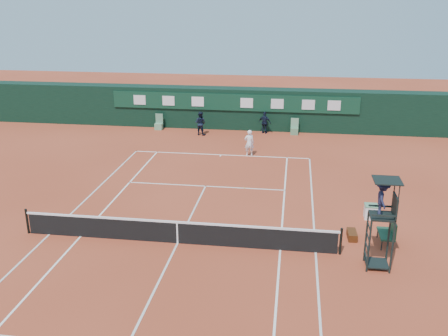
# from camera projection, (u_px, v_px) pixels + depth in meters

# --- Properties ---
(ground) EXTENTS (90.00, 90.00, 0.00)m
(ground) POSITION_uv_depth(u_px,v_px,m) (178.00, 243.00, 20.09)
(ground) COLOR #B3462A
(ground) RESTS_ON ground
(court_lines) EXTENTS (11.05, 23.85, 0.01)m
(court_lines) POSITION_uv_depth(u_px,v_px,m) (178.00, 243.00, 20.08)
(court_lines) COLOR white
(court_lines) RESTS_ON ground
(tennis_net) EXTENTS (12.90, 0.10, 1.10)m
(tennis_net) POSITION_uv_depth(u_px,v_px,m) (177.00, 232.00, 19.92)
(tennis_net) COLOR black
(tennis_net) RESTS_ON ground
(back_wall) EXTENTS (40.00, 1.65, 3.00)m
(back_wall) POSITION_uv_depth(u_px,v_px,m) (234.00, 108.00, 37.12)
(back_wall) COLOR black
(back_wall) RESTS_ON ground
(linesman_chair_left) EXTENTS (0.55, 0.50, 1.15)m
(linesman_chair_left) POSITION_uv_depth(u_px,v_px,m) (159.00, 125.00, 37.07)
(linesman_chair_left) COLOR #62976E
(linesman_chair_left) RESTS_ON ground
(linesman_chair_right) EXTENTS (0.55, 0.50, 1.15)m
(linesman_chair_right) POSITION_uv_depth(u_px,v_px,m) (294.00, 130.00, 35.74)
(linesman_chair_right) COLOR #548059
(linesman_chair_right) RESTS_ON ground
(umpire_chair) EXTENTS (0.96, 0.95, 3.42)m
(umpire_chair) POSITION_uv_depth(u_px,v_px,m) (383.00, 205.00, 17.54)
(umpire_chair) COLOR black
(umpire_chair) RESTS_ON ground
(player_bench) EXTENTS (0.55, 1.20, 1.10)m
(player_bench) POSITION_uv_depth(u_px,v_px,m) (389.00, 231.00, 19.80)
(player_bench) COLOR #183D28
(player_bench) RESTS_ON ground
(tennis_bag) EXTENTS (0.38, 0.82, 0.31)m
(tennis_bag) POSITION_uv_depth(u_px,v_px,m) (352.00, 235.00, 20.44)
(tennis_bag) COLOR black
(tennis_bag) RESTS_ON ground
(cooler) EXTENTS (0.57, 0.57, 0.65)m
(cooler) POSITION_uv_depth(u_px,v_px,m) (371.00, 211.00, 22.24)
(cooler) COLOR white
(cooler) RESTS_ON ground
(tennis_ball) EXTENTS (0.06, 0.06, 0.06)m
(tennis_ball) POSITION_uv_depth(u_px,v_px,m) (245.00, 188.00, 25.77)
(tennis_ball) COLOR #BDD231
(tennis_ball) RESTS_ON ground
(player) EXTENTS (0.68, 0.53, 1.65)m
(player) POSITION_uv_depth(u_px,v_px,m) (249.00, 143.00, 30.79)
(player) COLOR white
(player) RESTS_ON ground
(ball_kid_left) EXTENTS (0.96, 0.84, 1.69)m
(ball_kid_left) POSITION_uv_depth(u_px,v_px,m) (200.00, 123.00, 35.45)
(ball_kid_left) COLOR black
(ball_kid_left) RESTS_ON ground
(ball_kid_right) EXTENTS (1.00, 0.65, 1.58)m
(ball_kid_right) POSITION_uv_depth(u_px,v_px,m) (265.00, 123.00, 35.83)
(ball_kid_right) COLOR black
(ball_kid_right) RESTS_ON ground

